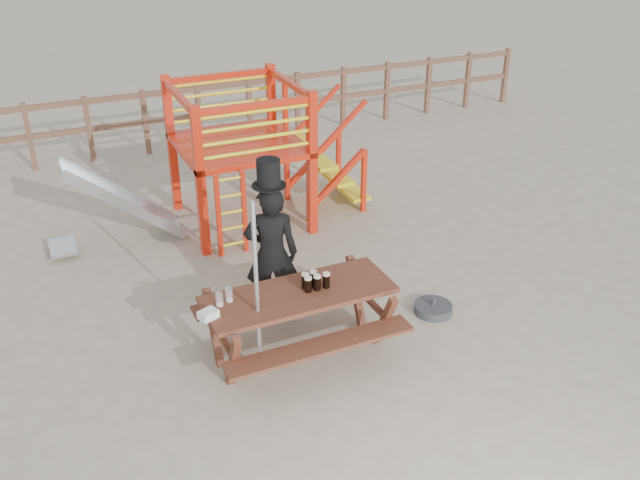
# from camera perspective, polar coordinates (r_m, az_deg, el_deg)

# --- Properties ---
(ground) EXTENTS (60.00, 60.00, 0.00)m
(ground) POSITION_cam_1_polar(r_m,az_deg,el_deg) (7.88, 0.85, -9.22)
(ground) COLOR tan
(ground) RESTS_ON ground
(back_fence) EXTENTS (15.09, 0.09, 1.20)m
(back_fence) POSITION_cam_1_polar(r_m,az_deg,el_deg) (13.58, -11.76, 10.03)
(back_fence) COLOR brown
(back_fence) RESTS_ON ground
(playground_fort) EXTENTS (4.71, 1.84, 2.10)m
(playground_fort) POSITION_cam_1_polar(r_m,az_deg,el_deg) (10.37, -6.83, 6.84)
(playground_fort) COLOR red
(playground_fort) RESTS_ON ground
(picnic_table) EXTENTS (2.03, 1.42, 0.78)m
(picnic_table) POSITION_cam_1_polar(r_m,az_deg,el_deg) (7.64, -1.68, -6.03)
(picnic_table) COLOR brown
(picnic_table) RESTS_ON ground
(man_with_hat) EXTENTS (0.71, 0.58, 1.99)m
(man_with_hat) POSITION_cam_1_polar(r_m,az_deg,el_deg) (8.06, -3.92, -0.84)
(man_with_hat) COLOR black
(man_with_hat) RESTS_ON ground
(metal_pole) EXTENTS (0.04, 0.04, 1.99)m
(metal_pole) POSITION_cam_1_polar(r_m,az_deg,el_deg) (7.09, -5.07, -4.23)
(metal_pole) COLOR #B2B2B7
(metal_pole) RESTS_ON ground
(parasol_base) EXTENTS (0.46, 0.46, 0.19)m
(parasol_base) POSITION_cam_1_polar(r_m,az_deg,el_deg) (8.65, 9.04, -5.43)
(parasol_base) COLOR #343439
(parasol_base) RESTS_ON ground
(paper_bag) EXTENTS (0.22, 0.20, 0.08)m
(paper_bag) POSITION_cam_1_polar(r_m,az_deg,el_deg) (7.14, -8.93, -5.91)
(paper_bag) COLOR white
(paper_bag) RESTS_ON picnic_table
(stout_pints) EXTENTS (0.29, 0.18, 0.17)m
(stout_pints) POSITION_cam_1_polar(r_m,az_deg,el_deg) (7.50, -0.48, -3.31)
(stout_pints) COLOR black
(stout_pints) RESTS_ON picnic_table
(empty_glasses) EXTENTS (0.19, 0.12, 0.15)m
(empty_glasses) POSITION_cam_1_polar(r_m,az_deg,el_deg) (7.33, -7.67, -4.57)
(empty_glasses) COLOR silver
(empty_glasses) RESTS_ON picnic_table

